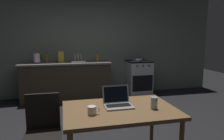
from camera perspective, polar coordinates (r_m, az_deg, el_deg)
ground_plane at (r=3.47m, az=-0.69°, el=-17.14°), size 12.00×12.00×0.00m
back_wall at (r=5.61m, az=-3.35°, el=7.07°), size 6.40×0.10×2.68m
kitchen_counter at (r=5.27m, az=-12.32°, el=-2.90°), size 2.16×0.64×0.92m
stove_oven at (r=5.63m, az=7.24°, el=-2.05°), size 0.60×0.62×0.92m
dining_table at (r=2.41m, az=2.14°, el=-12.00°), size 1.25×0.85×0.74m
chair at (r=2.57m, az=-18.31°, el=-14.85°), size 0.40×0.40×0.89m
laptop at (r=2.45m, az=1.58°, el=-8.79°), size 0.32×0.27×0.22m
electric_kettle at (r=5.22m, az=-19.80°, el=2.99°), size 0.18×0.16×0.24m
bottle at (r=5.21m, az=-3.94°, el=3.50°), size 0.07×0.07×0.25m
frying_pan at (r=5.52m, az=7.06°, el=2.82°), size 0.27×0.44×0.05m
coffee_mug at (r=2.20m, az=-5.47°, el=-10.92°), size 0.13×0.09×0.09m
drinking_glass at (r=2.40m, az=11.40°, el=-8.82°), size 0.08×0.08×0.13m
cereal_box at (r=5.21m, az=-13.71°, el=3.46°), size 0.13×0.05×0.27m
dish_rack at (r=5.21m, az=-9.23°, el=2.66°), size 0.34×0.26×0.21m
bottle_b at (r=5.28m, az=-17.45°, el=3.18°), size 0.07×0.07×0.24m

